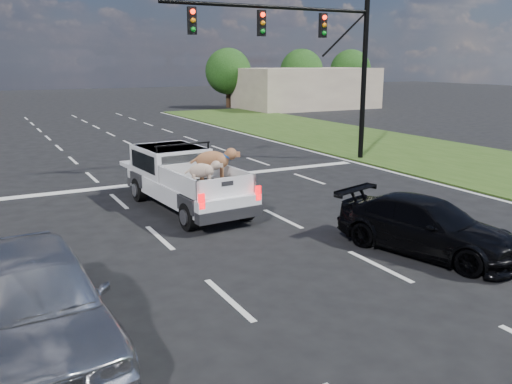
% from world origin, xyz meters
% --- Properties ---
extents(ground, '(160.00, 160.00, 0.00)m').
position_xyz_m(ground, '(0.00, 0.00, 0.00)').
color(ground, black).
rests_on(ground, ground).
extents(road_markings, '(17.75, 60.00, 0.01)m').
position_xyz_m(road_markings, '(0.00, 6.56, 0.01)').
color(road_markings, silver).
rests_on(road_markings, ground).
extents(grass_shoulder_right, '(8.00, 60.00, 0.06)m').
position_xyz_m(grass_shoulder_right, '(13.00, 6.00, 0.03)').
color(grass_shoulder_right, '#2B4715').
rests_on(grass_shoulder_right, ground).
extents(traffic_signal, '(9.11, 0.31, 7.00)m').
position_xyz_m(traffic_signal, '(7.20, 10.50, 4.73)').
color(traffic_signal, black).
rests_on(traffic_signal, ground).
extents(building_right, '(12.00, 7.00, 3.60)m').
position_xyz_m(building_right, '(22.00, 34.00, 1.80)').
color(building_right, beige).
rests_on(building_right, ground).
extents(tree_far_d, '(4.20, 4.20, 5.40)m').
position_xyz_m(tree_far_d, '(16.00, 38.00, 3.29)').
color(tree_far_d, '#332114').
rests_on(tree_far_d, ground).
extents(tree_far_e, '(4.20, 4.20, 5.40)m').
position_xyz_m(tree_far_e, '(24.00, 38.00, 3.29)').
color(tree_far_e, '#332114').
rests_on(tree_far_e, ground).
extents(tree_far_f, '(4.20, 4.20, 5.40)m').
position_xyz_m(tree_far_f, '(30.00, 38.00, 3.29)').
color(tree_far_f, '#332114').
rests_on(tree_far_f, ground).
extents(pickup_truck, '(2.26, 5.23, 1.91)m').
position_xyz_m(pickup_truck, '(-0.19, 6.30, 0.90)').
color(pickup_truck, black).
rests_on(pickup_truck, ground).
extents(silver_sedan, '(2.11, 4.84, 1.63)m').
position_xyz_m(silver_sedan, '(-5.00, -0.31, 0.81)').
color(silver_sedan, '#ACAEB3').
rests_on(silver_sedan, ground).
extents(black_coupe, '(2.87, 4.54, 1.23)m').
position_xyz_m(black_coupe, '(3.26, 0.18, 0.61)').
color(black_coupe, black).
rests_on(black_coupe, ground).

